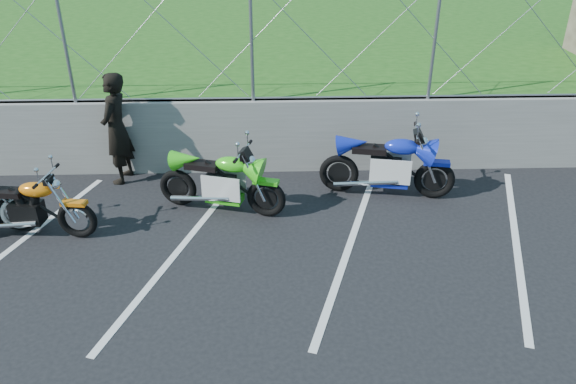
{
  "coord_description": "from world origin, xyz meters",
  "views": [
    {
      "loc": [
        1.29,
        -5.69,
        4.42
      ],
      "look_at": [
        1.52,
        1.3,
        0.69
      ],
      "focal_mm": 35.0,
      "sensor_mm": 36.0,
      "label": 1
    }
  ],
  "objects_px": {
    "naked_orange": "(30,209)",
    "person_standing": "(116,129)",
    "sportbike_blue": "(389,168)",
    "sportbike_green": "(223,184)"
  },
  "relations": [
    {
      "from": "naked_orange",
      "to": "person_standing",
      "type": "relative_size",
      "value": 1.05
    },
    {
      "from": "sportbike_blue",
      "to": "naked_orange",
      "type": "bearing_deg",
      "value": -157.78
    },
    {
      "from": "sportbike_green",
      "to": "sportbike_blue",
      "type": "xyz_separation_m",
      "value": [
        2.66,
        0.45,
        0.03
      ]
    },
    {
      "from": "naked_orange",
      "to": "person_standing",
      "type": "xyz_separation_m",
      "value": [
        0.89,
        1.77,
        0.53
      ]
    },
    {
      "from": "sportbike_green",
      "to": "person_standing",
      "type": "relative_size",
      "value": 1.06
    },
    {
      "from": "sportbike_blue",
      "to": "person_standing",
      "type": "bearing_deg",
      "value": -177.86
    },
    {
      "from": "person_standing",
      "to": "sportbike_blue",
      "type": "bearing_deg",
      "value": 90.38
    },
    {
      "from": "sportbike_green",
      "to": "sportbike_blue",
      "type": "bearing_deg",
      "value": 25.56
    },
    {
      "from": "sportbike_blue",
      "to": "person_standing",
      "type": "distance_m",
      "value": 4.56
    },
    {
      "from": "sportbike_green",
      "to": "naked_orange",
      "type": "bearing_deg",
      "value": -150.84
    }
  ]
}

